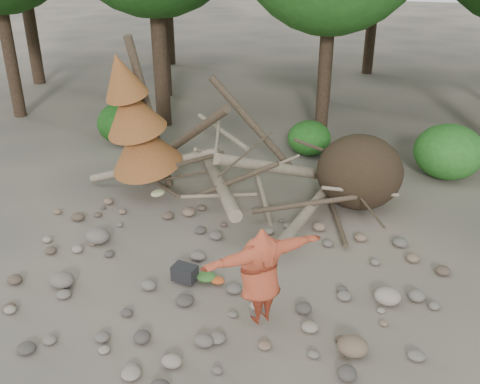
# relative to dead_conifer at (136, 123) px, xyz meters

# --- Properties ---
(ground) EXTENTS (120.00, 120.00, 0.00)m
(ground) POSITION_rel_dead_conifer_xyz_m (3.12, -3.37, -2.11)
(ground) COLOR #514C44
(ground) RESTS_ON ground
(deadfall_pile) EXTENTS (8.55, 5.24, 3.30)m
(deadfall_pile) POSITION_rel_dead_conifer_xyz_m (5.13, 0.87, -1.16)
(deadfall_pile) COLOR #332619
(deadfall_pile) RESTS_ON ground
(dead_conifer) EXTENTS (2.06, 2.16, 4.35)m
(dead_conifer) POSITION_rel_dead_conifer_xyz_m (0.00, 0.00, 0.00)
(dead_conifer) COLOR #4C3F30
(dead_conifer) RESTS_ON ground
(bush_left) EXTENTS (1.80, 1.80, 1.44)m
(bush_left) POSITION_rel_dead_conifer_xyz_m (-2.38, 3.83, -1.39)
(bush_left) COLOR #1A4F15
(bush_left) RESTS_ON ground
(bush_mid) EXTENTS (1.40, 1.40, 1.12)m
(bush_mid) POSITION_rel_dead_conifer_xyz_m (3.92, 4.43, -1.55)
(bush_mid) COLOR #24641D
(bush_mid) RESTS_ON ground
(bush_right) EXTENTS (2.00, 2.00, 1.60)m
(bush_right) POSITION_rel_dead_conifer_xyz_m (8.12, 3.63, -1.31)
(bush_right) COLOR #2D7725
(bush_right) RESTS_ON ground
(frisbee_thrower) EXTENTS (3.12, 2.04, 2.30)m
(frisbee_thrower) POSITION_rel_dead_conifer_xyz_m (4.34, -4.35, -1.08)
(frisbee_thrower) COLOR #A83F26
(frisbee_thrower) RESTS_ON ground
(backpack) EXTENTS (0.54, 0.40, 0.32)m
(backpack) POSITION_rel_dead_conifer_xyz_m (2.57, -3.51, -1.95)
(backpack) COLOR black
(backpack) RESTS_ON ground
(cloth_green) EXTENTS (0.43, 0.36, 0.16)m
(cloth_green) POSITION_rel_dead_conifer_xyz_m (2.99, -3.39, -2.03)
(cloth_green) COLOR #346327
(cloth_green) RESTS_ON ground
(cloth_orange) EXTENTS (0.30, 0.25, 0.11)m
(cloth_orange) POSITION_rel_dead_conifer_xyz_m (3.24, -3.42, -2.06)
(cloth_orange) COLOR #B54A1F
(cloth_orange) RESTS_ON ground
(boulder_front_left) EXTENTS (0.49, 0.44, 0.30)m
(boulder_front_left) POSITION_rel_dead_conifer_xyz_m (0.22, -4.29, -1.96)
(boulder_front_left) COLOR #686057
(boulder_front_left) RESTS_ON ground
(boulder_front_right) EXTENTS (0.53, 0.48, 0.32)m
(boulder_front_right) POSITION_rel_dead_conifer_xyz_m (6.05, -4.74, -1.95)
(boulder_front_right) COLOR brown
(boulder_front_right) RESTS_ON ground
(boulder_mid_right) EXTENTS (0.52, 0.46, 0.31)m
(boulder_mid_right) POSITION_rel_dead_conifer_xyz_m (6.59, -3.13, -1.96)
(boulder_mid_right) COLOR gray
(boulder_mid_right) RESTS_ON ground
(boulder_mid_left) EXTENTS (0.57, 0.52, 0.34)m
(boulder_mid_left) POSITION_rel_dead_conifer_xyz_m (0.05, -2.53, -1.94)
(boulder_mid_left) COLOR #686058
(boulder_mid_left) RESTS_ON ground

